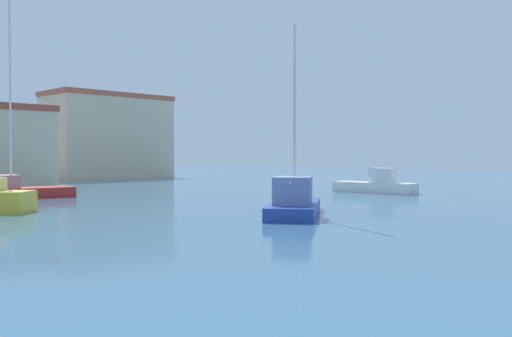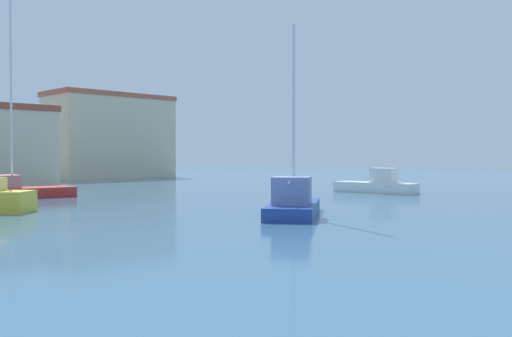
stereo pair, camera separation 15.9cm
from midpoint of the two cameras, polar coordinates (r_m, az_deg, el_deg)
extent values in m
plane|color=#38607F|center=(28.38, -12.12, -3.63)|extent=(160.00, 160.00, 0.00)
cube|color=white|center=(37.34, 12.14, -1.91)|extent=(1.80, 5.60, 0.68)
cube|color=silver|center=(36.99, 12.99, -0.69)|extent=(1.05, 1.63, 0.94)
cube|color=#233D93|center=(22.92, 4.04, -4.14)|extent=(5.51, 4.68, 0.52)
cube|color=#6E7DB1|center=(22.15, 3.87, -2.25)|extent=(2.17, 2.13, 1.09)
cylinder|color=silver|center=(22.88, 4.05, 5.55)|extent=(0.12, 0.12, 7.22)
cylinder|color=silver|center=(21.87, 3.81, -1.36)|extent=(1.60, 1.17, 0.08)
cube|color=#B22823|center=(34.59, -23.45, -2.32)|extent=(6.91, 3.03, 0.59)
cylinder|color=silver|center=(34.70, -23.55, 7.00)|extent=(0.12, 0.12, 10.67)
cube|color=beige|center=(62.66, -14.56, 2.98)|extent=(12.77, 6.46, 8.50)
cube|color=#B25B42|center=(62.95, -14.59, 7.08)|extent=(13.02, 6.59, 0.50)
camera|label=1|loc=(0.08, -89.84, 0.00)|focal=39.29mm
camera|label=2|loc=(0.08, 90.16, 0.00)|focal=39.29mm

